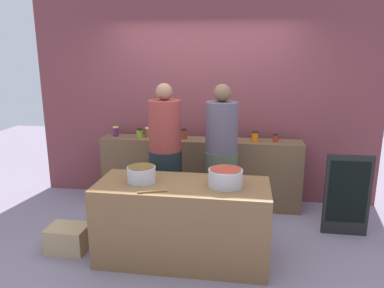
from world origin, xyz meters
name	(u,v)px	position (x,y,z in m)	size (l,w,h in m)	color
ground	(187,243)	(0.00, 0.00, 0.00)	(12.00, 12.00, 0.00)	gray
storefront_wall	(204,94)	(0.00, 1.45, 1.50)	(4.80, 0.12, 3.00)	brown
display_shelf	(200,172)	(0.00, 1.10, 0.47)	(2.70, 0.36, 0.93)	brown
prep_table	(183,222)	(0.00, -0.30, 0.40)	(1.70, 0.70, 0.81)	brown
preserve_jar_0	(116,131)	(-1.18, 1.12, 1.00)	(0.08, 0.08, 0.14)	#53204B
preserve_jar_1	(140,133)	(-0.83, 1.08, 0.99)	(0.09, 0.09, 0.12)	olive
preserve_jar_2	(148,132)	(-0.73, 1.15, 1.00)	(0.08, 0.08, 0.13)	brown
preserve_jar_3	(160,134)	(-0.54, 1.07, 0.99)	(0.08, 0.08, 0.12)	#305F3C
preserve_jar_4	(184,134)	(-0.22, 1.08, 1.00)	(0.09, 0.09, 0.14)	brown
preserve_jar_5	(220,134)	(0.27, 1.15, 1.00)	(0.07, 0.07, 0.14)	#2F5238
preserve_jar_6	(228,136)	(0.37, 1.04, 1.00)	(0.08, 0.08, 0.14)	#CB6E0F
preserve_jar_7	(255,137)	(0.72, 1.08, 1.00)	(0.09, 0.09, 0.13)	orange
preserve_jar_8	(275,138)	(0.98, 1.10, 0.98)	(0.07, 0.07, 0.10)	#A82918
cooking_pot_left	(141,174)	(-0.41, -0.30, 0.89)	(0.28, 0.28, 0.16)	#B7B7BC
cooking_pot_center	(225,178)	(0.42, -0.30, 0.89)	(0.33, 0.33, 0.17)	#B7B7BC
wooden_spoon	(153,192)	(-0.23, -0.57, 0.82)	(0.02, 0.02, 0.27)	#9E703D
cook_with_tongs	(165,164)	(-0.32, 0.39, 0.78)	(0.39, 0.39, 1.73)	black
cook_in_cap	(221,165)	(0.32, 0.50, 0.77)	(0.39, 0.39, 1.72)	#47533F
bread_crate	(68,238)	(-1.23, -0.33, 0.13)	(0.41, 0.32, 0.27)	tan
chalkboard_sign	(347,195)	(1.77, 0.47, 0.48)	(0.51, 0.05, 0.96)	black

